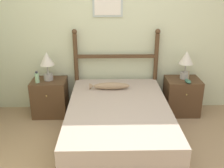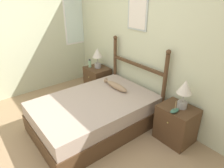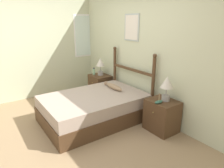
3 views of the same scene
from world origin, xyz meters
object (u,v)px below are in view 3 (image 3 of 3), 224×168
nightstand_left (100,86)px  fish_pillow (113,87)px  table_lamp_left (100,64)px  nightstand_right (162,116)px  bed (94,108)px  bottle (94,71)px  table_lamp_right (167,85)px  model_boat (159,102)px

nightstand_left → fish_pillow: size_ratio=0.98×
table_lamp_left → nightstand_right: bearing=-0.5°
bed → fish_pillow: fish_pillow is taller
table_lamp_left → bottle: (-0.14, -0.11, -0.20)m
table_lamp_left → fish_pillow: bearing=-15.6°
bed → fish_pillow: 0.63m
nightstand_right → table_lamp_right: bearing=58.6°
bottle → bed: bearing=-30.1°
bed → table_lamp_left: (-1.04, 0.80, 0.60)m
bottle → nightstand_right: bearing=2.4°
nightstand_right → bottle: bottle is taller
bed → bottle: bearing=149.9°
fish_pillow → bed: bearing=-79.3°
nightstand_left → bottle: bearing=-147.8°
fish_pillow → model_boat: bearing=5.2°
bottle → table_lamp_left: bearing=37.5°
bed → nightstand_left: size_ratio=3.43×
bed → table_lamp_left: 1.44m
table_lamp_left → bottle: table_lamp_left is taller
bed → model_boat: size_ratio=10.92×
table_lamp_right → model_boat: (0.00, -0.18, -0.26)m
nightstand_left → model_boat: bearing=-3.8°
nightstand_left → bottle: bottle is taller
table_lamp_right → fish_pillow: table_lamp_right is taller
table_lamp_right → nightstand_right: bearing=-121.4°
nightstand_right → table_lamp_left: size_ratio=1.31×
bed → bottle: 1.42m
table_lamp_left → nightstand_left: bearing=-83.8°
bed → nightstand_right: size_ratio=3.43×
nightstand_right → table_lamp_right: size_ratio=1.31×
model_boat → nightstand_right: bearing=100.9°
model_boat → nightstand_left: bearing=176.2°
bed → nightstand_left: (-1.04, 0.78, 0.03)m
table_lamp_left → bottle: size_ratio=2.39×
nightstand_right → table_lamp_left: bearing=179.5°
table_lamp_right → fish_pillow: (-1.16, -0.28, -0.29)m
nightstand_right → model_boat: (0.03, -0.14, 0.31)m
nightstand_left → fish_pillow: bearing=-14.6°
table_lamp_right → nightstand_left: bearing=-179.0°
bed → nightstand_right: nightstand_right is taller
nightstand_left → table_lamp_left: (-0.00, 0.02, 0.57)m
nightstand_left → fish_pillow: fish_pillow is taller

